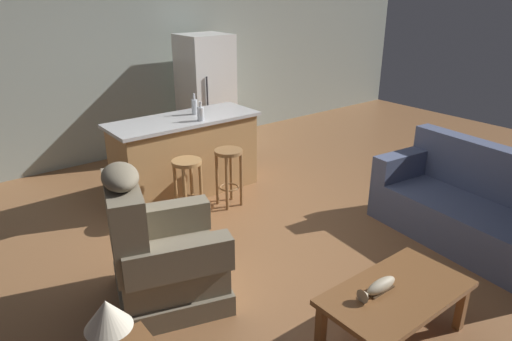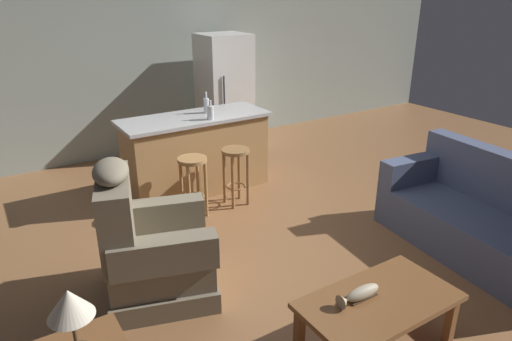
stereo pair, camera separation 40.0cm
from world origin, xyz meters
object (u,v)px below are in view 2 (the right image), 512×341
(table_lamp, at_px, (70,307))
(couch, at_px, (484,220))
(coffee_table, at_px, (379,306))
(bar_stool_right, at_px, (236,166))
(bottle_short_amber, at_px, (210,112))
(bottle_tall_green, at_px, (206,105))
(fish_figurine, at_px, (359,294))
(bar_stool_left, at_px, (193,176))
(kitchen_island, at_px, (196,153))
(refrigerator, at_px, (224,93))
(recliner_near_lamp, at_px, (149,249))

(table_lamp, bearing_deg, couch, -0.46)
(coffee_table, xyz_separation_m, couch, (1.80, 0.38, -0.02))
(bar_stool_right, height_order, bottle_short_amber, bottle_short_amber)
(bottle_tall_green, bearing_deg, table_lamp, -127.76)
(fish_figurine, relative_size, couch, 0.17)
(bottle_tall_green, bearing_deg, fish_figurine, -98.32)
(coffee_table, relative_size, couch, 0.56)
(couch, distance_m, bar_stool_left, 2.95)
(coffee_table, xyz_separation_m, fish_figurine, (-0.13, 0.07, 0.10))
(fish_figurine, xyz_separation_m, kitchen_island, (0.27, 3.11, 0.02))
(bar_stool_right, relative_size, refrigerator, 0.39)
(table_lamp, height_order, refrigerator, refrigerator)
(recliner_near_lamp, height_order, bottle_tall_green, bottle_tall_green)
(bar_stool_right, bearing_deg, bottle_short_amber, 103.87)
(bar_stool_left, relative_size, bottle_tall_green, 2.65)
(recliner_near_lamp, bearing_deg, bar_stool_right, 54.37)
(coffee_table, height_order, bar_stool_left, bar_stool_left)
(coffee_table, distance_m, bar_stool_right, 2.57)
(recliner_near_lamp, bearing_deg, bottle_tall_green, 68.32)
(coffee_table, bearing_deg, refrigerator, 74.62)
(refrigerator, distance_m, bottle_short_amber, 1.73)
(bar_stool_right, distance_m, bottle_tall_green, 0.90)
(coffee_table, bearing_deg, table_lamp, 167.56)
(fish_figurine, distance_m, couch, 1.95)
(table_lamp, xyz_separation_m, kitchen_island, (2.00, 2.77, -0.39))
(fish_figurine, bearing_deg, table_lamp, 168.86)
(fish_figurine, relative_size, recliner_near_lamp, 0.28)
(recliner_near_lamp, height_order, bar_stool_left, recliner_near_lamp)
(table_lamp, bearing_deg, bar_stool_right, 44.20)
(recliner_near_lamp, height_order, table_lamp, recliner_near_lamp)
(table_lamp, xyz_separation_m, bottle_tall_green, (2.19, 2.83, 0.18))
(recliner_near_lamp, distance_m, bottle_short_amber, 2.11)
(recliner_near_lamp, bearing_deg, coffee_table, -35.73)
(bar_stool_left, xyz_separation_m, bottle_short_amber, (0.44, 0.40, 0.56))
(table_lamp, relative_size, bar_stool_right, 0.60)
(recliner_near_lamp, distance_m, refrigerator, 3.76)
(recliner_near_lamp, relative_size, bar_stool_left, 1.76)
(couch, height_order, refrigerator, refrigerator)
(table_lamp, height_order, kitchen_island, table_lamp)
(bottle_short_amber, bearing_deg, couch, -58.82)
(bar_stool_left, bearing_deg, refrigerator, 52.58)
(bottle_tall_green, bearing_deg, refrigerator, 52.64)
(recliner_near_lamp, relative_size, bottle_tall_green, 4.69)
(bar_stool_left, distance_m, refrigerator, 2.34)
(kitchen_island, bearing_deg, coffee_table, -92.55)
(table_lamp, distance_m, refrigerator, 5.01)
(coffee_table, xyz_separation_m, recliner_near_lamp, (-1.10, 1.45, 0.06))
(table_lamp, relative_size, bottle_short_amber, 1.82)
(bar_stool_left, bearing_deg, table_lamp, -127.83)
(kitchen_island, height_order, bottle_tall_green, bottle_tall_green)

